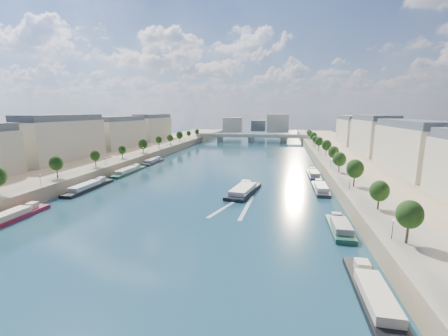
% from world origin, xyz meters
% --- Properties ---
extents(ground, '(700.00, 700.00, 0.00)m').
position_xyz_m(ground, '(0.00, 100.00, 0.00)').
color(ground, '#0D2C3D').
rests_on(ground, ground).
extents(quay_left, '(44.00, 520.00, 5.00)m').
position_xyz_m(quay_left, '(-72.00, 100.00, 2.50)').
color(quay_left, '#9E8460').
rests_on(quay_left, ground).
extents(quay_right, '(44.00, 520.00, 5.00)m').
position_xyz_m(quay_right, '(72.00, 100.00, 2.50)').
color(quay_right, '#9E8460').
rests_on(quay_right, ground).
extents(pave_left, '(14.00, 520.00, 0.10)m').
position_xyz_m(pave_left, '(-57.00, 100.00, 5.05)').
color(pave_left, gray).
rests_on(pave_left, quay_left).
extents(pave_right, '(14.00, 520.00, 0.10)m').
position_xyz_m(pave_right, '(57.00, 100.00, 5.05)').
color(pave_right, gray).
rests_on(pave_right, quay_right).
extents(trees_left, '(4.80, 268.80, 8.26)m').
position_xyz_m(trees_left, '(-55.00, 102.00, 10.48)').
color(trees_left, '#382B1E').
rests_on(trees_left, ground).
extents(trees_right, '(4.80, 268.80, 8.26)m').
position_xyz_m(trees_right, '(55.00, 110.00, 10.48)').
color(trees_right, '#382B1E').
rests_on(trees_right, ground).
extents(lamps_left, '(0.36, 200.36, 4.28)m').
position_xyz_m(lamps_left, '(-52.50, 90.00, 7.78)').
color(lamps_left, black).
rests_on(lamps_left, ground).
extents(lamps_right, '(0.36, 200.36, 4.28)m').
position_xyz_m(lamps_right, '(52.50, 105.00, 7.78)').
color(lamps_right, black).
rests_on(lamps_right, ground).
extents(buildings_left, '(16.00, 226.00, 23.20)m').
position_xyz_m(buildings_left, '(-85.00, 112.00, 16.45)').
color(buildings_left, beige).
rests_on(buildings_left, ground).
extents(buildings_right, '(16.00, 226.00, 23.20)m').
position_xyz_m(buildings_right, '(85.00, 112.00, 16.45)').
color(buildings_right, beige).
rests_on(buildings_right, ground).
extents(skyline, '(79.00, 42.00, 22.00)m').
position_xyz_m(skyline, '(3.19, 319.52, 14.66)').
color(skyline, beige).
rests_on(skyline, ground).
extents(bridge, '(112.00, 12.00, 8.15)m').
position_xyz_m(bridge, '(0.00, 242.44, 5.08)').
color(bridge, '#C1B79E').
rests_on(bridge, ground).
extents(tour_barge, '(11.65, 26.60, 3.64)m').
position_xyz_m(tour_barge, '(16.14, 52.28, 0.93)').
color(tour_barge, black).
rests_on(tour_barge, ground).
extents(wake, '(12.00, 26.03, 0.04)m').
position_xyz_m(wake, '(16.14, 35.63, 0.02)').
color(wake, silver).
rests_on(wake, ground).
extents(moored_barges_left, '(5.00, 156.38, 3.60)m').
position_xyz_m(moored_barges_left, '(-45.50, 45.85, 0.84)').
color(moored_barges_left, '#192337').
rests_on(moored_barges_left, ground).
extents(moored_barges_right, '(5.00, 120.29, 3.60)m').
position_xyz_m(moored_barges_right, '(45.50, 39.68, 0.84)').
color(moored_barges_right, black).
rests_on(moored_barges_right, ground).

